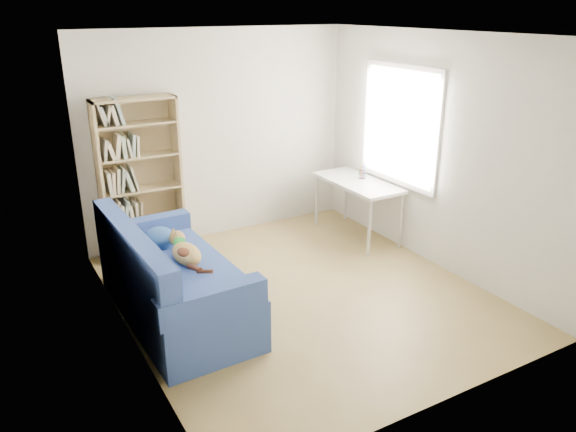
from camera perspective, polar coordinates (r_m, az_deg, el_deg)
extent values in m
plane|color=olive|center=(5.94, 1.28, -7.90)|extent=(4.00, 4.00, 0.00)
cube|color=silver|center=(7.17, -6.96, 8.12)|extent=(3.50, 0.04, 2.60)
cube|color=silver|center=(3.97, 16.46, -3.09)|extent=(3.50, 0.04, 2.60)
cube|color=silver|center=(4.82, -16.75, 1.11)|extent=(0.04, 4.00, 2.60)
cube|color=silver|center=(6.49, 14.83, 6.24)|extent=(0.04, 4.00, 2.60)
cube|color=white|center=(5.22, 1.51, 18.02)|extent=(3.50, 4.00, 0.04)
cube|color=white|center=(6.87, 11.47, 9.01)|extent=(0.01, 1.20, 1.30)
cube|color=navy|center=(5.53, -11.19, -7.73)|extent=(1.00, 2.02, 0.50)
cube|color=navy|center=(5.23, -15.50, -3.85)|extent=(0.24, 1.99, 0.49)
cube|color=navy|center=(6.17, -14.18, -1.21)|extent=(0.94, 0.20, 0.22)
cube|color=navy|center=(4.61, -7.75, -8.56)|extent=(0.94, 0.20, 0.22)
cube|color=navy|center=(5.41, -11.18, -5.16)|extent=(0.97, 1.86, 0.06)
ellipsoid|color=#315D9F|center=(5.84, -12.91, -2.27)|extent=(0.32, 0.35, 0.24)
ellipsoid|color=#A46612|center=(5.40, -10.26, -3.80)|extent=(0.24, 0.44, 0.18)
ellipsoid|color=silver|center=(5.53, -10.09, -3.40)|extent=(0.14, 0.19, 0.11)
ellipsoid|color=#38190F|center=(5.33, -10.42, -3.66)|extent=(0.14, 0.22, 0.09)
sphere|color=#A46612|center=(5.66, -11.19, -2.21)|extent=(0.16, 0.16, 0.16)
cone|color=#A46612|center=(5.66, -11.56, -1.44)|extent=(0.06, 0.07, 0.08)
cone|color=#A46612|center=(5.60, -11.32, -1.69)|extent=(0.06, 0.07, 0.08)
cylinder|color=green|center=(5.60, -10.96, -2.69)|extent=(0.12, 0.04, 0.12)
cylinder|color=#38190F|center=(5.19, -9.50, -5.23)|extent=(0.10, 0.18, 0.06)
cube|color=tan|center=(6.68, -18.51, 3.05)|extent=(0.03, 0.29, 1.88)
cube|color=tan|center=(6.90, -11.13, 4.28)|extent=(0.03, 0.29, 1.88)
cube|color=tan|center=(6.58, -15.51, 11.41)|extent=(0.94, 0.29, 0.03)
cube|color=tan|center=(7.09, -14.09, -3.48)|extent=(0.94, 0.29, 0.03)
cube|color=tan|center=(6.90, -15.08, 3.96)|extent=(0.94, 0.02, 1.88)
cube|color=white|center=(7.18, 7.10, 3.40)|extent=(0.58, 1.26, 0.04)
cylinder|color=silver|center=(7.87, 5.87, 2.15)|extent=(0.04, 0.04, 0.71)
cylinder|color=silver|center=(7.02, 11.36, -0.50)|extent=(0.04, 0.04, 0.71)
cylinder|color=silver|center=(7.62, 2.93, 1.59)|extent=(0.04, 0.04, 0.71)
cylinder|color=silver|center=(6.73, 8.25, -1.24)|extent=(0.04, 0.04, 0.71)
cylinder|color=white|center=(7.28, 7.54, 4.22)|extent=(0.09, 0.09, 0.10)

